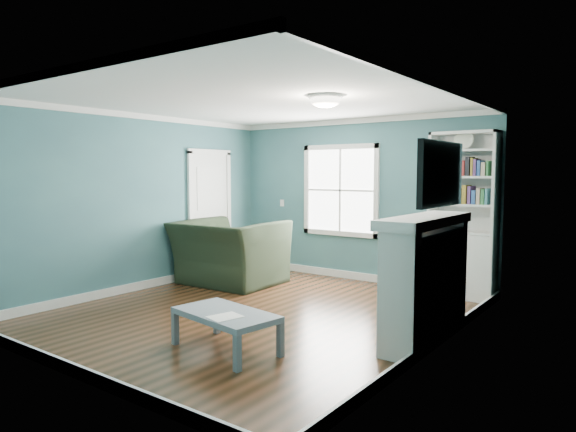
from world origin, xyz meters
The scene contains 13 objects.
floor centered at (0.00, 0.00, 0.00)m, with size 5.00×5.00×0.00m, color black.
room_walls centered at (0.00, 0.00, 1.58)m, with size 5.00×5.00×5.00m.
trim centered at (0.00, 0.00, 1.24)m, with size 4.50×5.00×2.60m.
window centered at (-0.30, 2.49, 1.45)m, with size 1.40×0.06×1.50m.
bookshelf centered at (1.77, 2.30, 0.92)m, with size 0.90×0.35×2.31m.
fireplace centered at (2.08, 0.20, 0.64)m, with size 0.44×1.58×1.30m.
tv centered at (2.20, 0.20, 1.72)m, with size 0.06×1.10×0.65m, color black.
door centered at (-2.22, 1.40, 1.07)m, with size 0.12×0.98×2.17m.
ceiling_fixture centered at (0.90, 0.10, 2.55)m, with size 0.38×0.38×0.15m.
light_switch centered at (-1.50, 2.48, 1.20)m, with size 0.08×0.01×0.12m, color white.
recliner centered at (-1.45, 1.04, 0.66)m, with size 1.52×0.99×1.33m, color black.
coffee_table centered at (0.60, -1.23, 0.34)m, with size 1.14×0.74×0.39m.
paper_sheet centered at (0.73, -1.37, 0.39)m, with size 0.23×0.30×0.00m, color white.
Camera 1 is at (4.00, -4.82, 1.74)m, focal length 32.00 mm.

